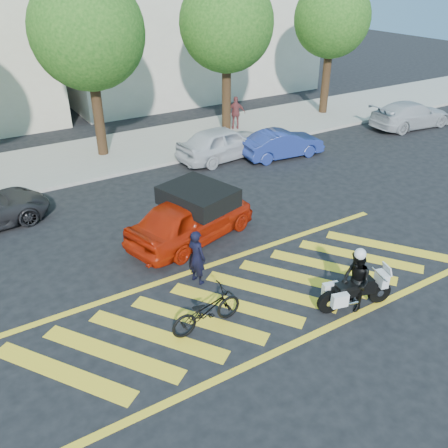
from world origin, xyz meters
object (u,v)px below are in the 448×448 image
police_motorcycle (354,291)px  parked_mid_right (223,143)px  officer_bike (197,257)px  officer_moto (356,281)px  red_convertible (192,218)px  parked_right (282,144)px  parked_far_right (411,115)px  bicycle (206,310)px

police_motorcycle → parked_mid_right: parked_mid_right is taller
officer_bike → parked_mid_right: officer_bike is taller
officer_moto → red_convertible: 5.44m
officer_bike → parked_right: bearing=-66.9°
police_motorcycle → officer_bike: bearing=147.5°
police_motorcycle → parked_far_right: bearing=49.5°
parked_far_right → red_convertible: bearing=109.8°
police_motorcycle → officer_moto: bearing=-136.4°
police_motorcycle → officer_moto: (-0.01, -0.01, 0.32)m
parked_far_right → parked_mid_right: bearing=87.8°
officer_bike → parked_mid_right: size_ratio=0.37×
officer_moto → parked_far_right: (13.43, 9.41, -0.13)m
parked_mid_right → parked_far_right: size_ratio=0.93×
officer_moto → parked_mid_right: size_ratio=0.38×
red_convertible → parked_mid_right: (4.49, 5.50, -0.02)m
officer_moto → parked_right: 10.65m
bicycle → red_convertible: bearing=-25.8°
police_motorcycle → parked_right: (4.96, 9.41, 0.12)m
red_convertible → parked_mid_right: size_ratio=1.03×
officer_bike → police_motorcycle: bearing=-153.2°
officer_bike → police_motorcycle: officer_bike is taller
officer_moto → red_convertible: bearing=-145.6°
parked_right → officer_moto: bearing=157.9°
police_motorcycle → parked_mid_right: bearing=90.6°
bicycle → red_convertible: 4.18m
parked_far_right → police_motorcycle: bearing=129.1°
officer_bike → red_convertible: bearing=-40.9°
officer_moto → police_motorcycle: bearing=133.6°
officer_bike → parked_far_right: bearing=-84.8°
bicycle → parked_right: parked_right is taller
parked_right → parked_mid_right: bearing=68.7°
parked_mid_right → bicycle: bearing=140.9°
officer_moto → parked_mid_right: 10.93m
officer_moto → parked_mid_right: (2.63, 10.61, -0.07)m
bicycle → parked_far_right: parked_far_right is taller
officer_moto → red_convertible: size_ratio=0.37×
bicycle → parked_mid_right: size_ratio=0.43×
officer_moto → bicycle: bearing=-95.7°
police_motorcycle → parked_right: size_ratio=0.54×
bicycle → police_motorcycle: (3.52, -1.28, -0.00)m
police_motorcycle → red_convertible: 5.44m
parked_mid_right → parked_far_right: bearing=-102.1°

